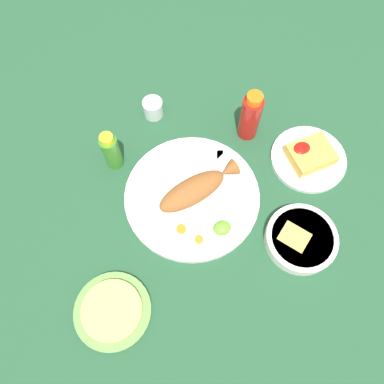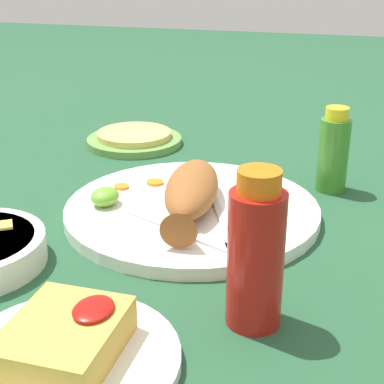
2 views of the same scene
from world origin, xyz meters
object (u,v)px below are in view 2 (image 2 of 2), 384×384
object	(u,v)px
fork_near	(226,229)
tortilla_plate	(134,141)
fork_far	(189,234)
side_plate_fries	(67,361)
main_plate	(192,210)
fried_fish	(191,192)
hot_sauce_bottle_red	(256,254)
hot_sauce_bottle_green	(333,152)

from	to	relation	value
fork_near	tortilla_plate	bearing A→B (deg)	-165.92
fork_far	side_plate_fries	size ratio (longest dim) A/B	0.82
main_plate	fried_fish	distance (m)	0.04
fried_fish	fork_far	world-z (taller)	fried_fish
main_plate	side_plate_fries	size ratio (longest dim) A/B	1.71
tortilla_plate	fork_far	bearing A→B (deg)	-149.60
hot_sauce_bottle_red	fork_near	bearing A→B (deg)	22.19
fork_near	hot_sauce_bottle_red	size ratio (longest dim) A/B	1.04
side_plate_fries	tortilla_plate	distance (m)	0.67
fork_far	hot_sauce_bottle_red	bearing A→B (deg)	-27.69
hot_sauce_bottle_green	tortilla_plate	world-z (taller)	hot_sauce_bottle_green
hot_sauce_bottle_red	tortilla_plate	xyz separation A→B (m)	(0.52, 0.34, -0.07)
fried_fish	fork_near	size ratio (longest dim) A/B	1.38
fried_fish	side_plate_fries	world-z (taller)	fried_fish
main_plate	tortilla_plate	size ratio (longest dim) A/B	1.97
hot_sauce_bottle_green	fried_fish	bearing A→B (deg)	133.22
fried_fish	fork_far	bearing A→B (deg)	-174.77
hot_sauce_bottle_green	fork_near	bearing A→B (deg)	152.25
fried_fish	hot_sauce_bottle_red	size ratio (longest dim) A/B	1.44
fried_fish	tortilla_plate	world-z (taller)	fried_fish
fried_fish	hot_sauce_bottle_green	xyz separation A→B (m)	(0.17, -0.18, 0.02)
fried_fish	side_plate_fries	size ratio (longest dim) A/B	1.14
fried_fish	hot_sauce_bottle_red	distance (m)	0.26
hot_sauce_bottle_green	hot_sauce_bottle_red	bearing A→B (deg)	172.33
fried_fish	fork_far	distance (m)	0.09
main_plate	side_plate_fries	bearing A→B (deg)	176.84
side_plate_fries	hot_sauce_bottle_red	bearing A→B (deg)	-51.68
main_plate	fork_far	size ratio (longest dim) A/B	2.09
fork_far	hot_sauce_bottle_green	distance (m)	0.30
fork_near	hot_sauce_bottle_red	bearing A→B (deg)	-0.61
hot_sauce_bottle_red	hot_sauce_bottle_green	xyz separation A→B (m)	(0.39, -0.05, -0.02)
hot_sauce_bottle_green	tortilla_plate	size ratio (longest dim) A/B	0.73
fried_fish	tortilla_plate	xyz separation A→B (m)	(0.30, 0.21, -0.04)
fork_near	fork_far	xyz separation A→B (m)	(-0.03, 0.04, 0.00)
tortilla_plate	fried_fish	bearing A→B (deg)	-146.00
hot_sauce_bottle_red	hot_sauce_bottle_green	world-z (taller)	hot_sauce_bottle_red
hot_sauce_bottle_green	side_plate_fries	xyz separation A→B (m)	(-0.51, 0.21, -0.06)
fork_far	tortilla_plate	distance (m)	0.45
main_plate	fork_near	size ratio (longest dim) A/B	2.08
main_plate	hot_sauce_bottle_red	xyz separation A→B (m)	(-0.23, -0.13, 0.07)
hot_sauce_bottle_red	side_plate_fries	bearing A→B (deg)	128.32
fork_far	tortilla_plate	world-z (taller)	fork_far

